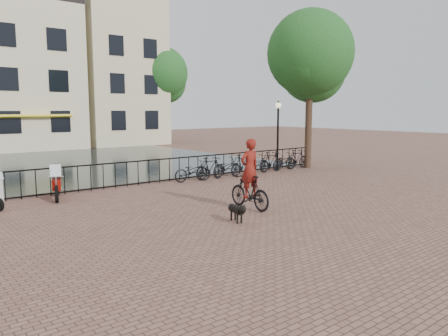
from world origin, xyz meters
TOP-DOWN VIEW (x-y plane):
  - ground at (0.00, 0.00)m, footprint 100.00×100.00m
  - canal_water at (0.00, 17.30)m, footprint 20.00×20.00m
  - railing at (0.00, 8.00)m, footprint 20.00×0.05m
  - canal_house_mid at (0.50, 30.00)m, footprint 8.00×9.50m
  - canal_house_right at (8.50, 30.00)m, footprint 7.00×9.00m
  - tree_near_right at (9.20, 7.30)m, footprint 4.48×4.48m
  - tree_far_right at (12.00, 27.00)m, footprint 4.76×4.76m
  - lamp_post at (7.20, 7.60)m, footprint 0.30×0.30m
  - cyclist at (0.20, 1.97)m, footprint 0.82×1.89m
  - dog at (-1.17, 1.00)m, footprint 0.45×0.86m
  - motorcycle at (-3.99, 7.34)m, footprint 1.02×1.90m
  - parked_bike_0 at (1.80, 7.40)m, footprint 1.78×0.81m
  - parked_bike_1 at (2.75, 7.40)m, footprint 1.70×0.60m
  - parked_bike_2 at (3.70, 7.40)m, footprint 1.77×0.76m
  - parked_bike_3 at (4.65, 7.40)m, footprint 1.72×0.73m
  - parked_bike_4 at (5.60, 7.40)m, footprint 1.77×0.78m
  - parked_bike_5 at (6.55, 7.40)m, footprint 1.69×0.55m
  - parked_bike_6 at (7.50, 7.40)m, footprint 1.74×0.67m
  - parked_bike_7 at (8.45, 7.40)m, footprint 1.67×0.48m

SIDE VIEW (x-z plane):
  - ground at x=0.00m, z-range 0.00..0.00m
  - canal_water at x=0.00m, z-range 0.00..0.00m
  - dog at x=-1.17m, z-range 0.00..0.56m
  - parked_bike_0 at x=1.80m, z-range 0.00..0.90m
  - parked_bike_2 at x=3.70m, z-range 0.00..0.90m
  - parked_bike_4 at x=5.60m, z-range 0.00..0.90m
  - parked_bike_6 at x=7.50m, z-range 0.00..0.90m
  - parked_bike_1 at x=2.75m, z-range 0.00..1.00m
  - parked_bike_3 at x=4.65m, z-range 0.00..1.00m
  - parked_bike_5 at x=6.55m, z-range 0.00..1.00m
  - parked_bike_7 at x=8.45m, z-range 0.00..1.00m
  - railing at x=0.00m, z-range -0.01..1.02m
  - motorcycle at x=-3.99m, z-range 0.00..1.32m
  - cyclist at x=0.20m, z-range -0.31..2.26m
  - lamp_post at x=7.20m, z-range 0.65..4.10m
  - canal_house_mid at x=0.50m, z-range 0.00..11.80m
  - tree_near_right at x=9.20m, z-range 1.85..10.09m
  - tree_far_right at x=12.00m, z-range 1.97..10.73m
  - canal_house_right at x=8.50m, z-range 0.00..13.30m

